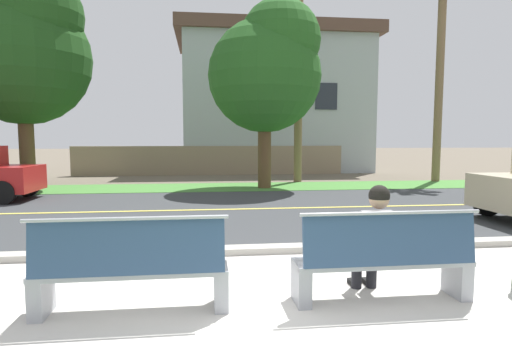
% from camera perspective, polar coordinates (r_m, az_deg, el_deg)
% --- Properties ---
extents(ground_plane, '(140.00, 140.00, 0.00)m').
position_cam_1_polar(ground_plane, '(12.17, -4.22, -2.52)').
color(ground_plane, '#665B4C').
extents(sidewalk_pavement, '(44.00, 3.60, 0.01)m').
position_cam_1_polar(sidewalk_pavement, '(4.80, 0.52, -15.42)').
color(sidewalk_pavement, beige).
rests_on(sidewalk_pavement, ground_plane).
extents(curb_edge, '(44.00, 0.30, 0.11)m').
position_cam_1_polar(curb_edge, '(6.63, -1.74, -8.98)').
color(curb_edge, '#ADA89E').
rests_on(curb_edge, ground_plane).
extents(street_asphalt, '(52.00, 8.00, 0.01)m').
position_cam_1_polar(street_asphalt, '(10.69, -3.81, -3.64)').
color(street_asphalt, '#383A3D').
rests_on(street_asphalt, ground_plane).
extents(road_centre_line, '(48.00, 0.14, 0.01)m').
position_cam_1_polar(road_centre_line, '(10.69, -3.81, -3.61)').
color(road_centre_line, '#E0CC4C').
rests_on(road_centre_line, ground_plane).
extents(far_verge_grass, '(48.00, 2.80, 0.02)m').
position_cam_1_polar(far_verge_grass, '(15.65, -4.86, -0.67)').
color(far_verge_grass, '#478438').
rests_on(far_verge_grass, ground_plane).
extents(bench_left, '(1.89, 0.48, 1.01)m').
position_cam_1_polar(bench_left, '(4.49, -16.09, -11.05)').
color(bench_left, '#9EA0A8').
rests_on(bench_left, ground_plane).
extents(bench_right, '(1.89, 0.48, 1.01)m').
position_cam_1_polar(bench_right, '(4.82, 16.54, -9.90)').
color(bench_right, '#9EA0A8').
rests_on(bench_right, ground_plane).
extents(seated_person_grey, '(0.52, 0.68, 1.25)m').
position_cam_1_polar(seated_person_grey, '(4.90, 15.36, -6.98)').
color(seated_person_grey, black).
rests_on(seated_person_grey, ground_plane).
extents(shade_tree_left, '(4.42, 4.42, 7.29)m').
position_cam_1_polar(shade_tree_left, '(16.75, -28.13, 15.36)').
color(shade_tree_left, brown).
rests_on(shade_tree_left, ground_plane).
extents(shade_tree_centre, '(3.92, 3.92, 6.46)m').
position_cam_1_polar(shade_tree_centre, '(15.41, 1.66, 14.88)').
color(shade_tree_centre, brown).
rests_on(shade_tree_centre, ground_plane).
extents(palm_tree_short, '(2.09, 1.98, 8.58)m').
position_cam_1_polar(palm_tree_short, '(19.81, 23.35, 20.27)').
color(palm_tree_short, brown).
rests_on(palm_tree_short, ground_plane).
extents(garden_wall, '(13.00, 0.36, 1.40)m').
position_cam_1_polar(garden_wall, '(21.17, -5.99, 2.85)').
color(garden_wall, gray).
rests_on(garden_wall, ground_plane).
extents(house_across_street, '(10.46, 6.91, 7.59)m').
position_cam_1_polar(house_across_street, '(24.74, 2.17, 10.55)').
color(house_across_street, '#A3ADB2').
rests_on(house_across_street, ground_plane).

